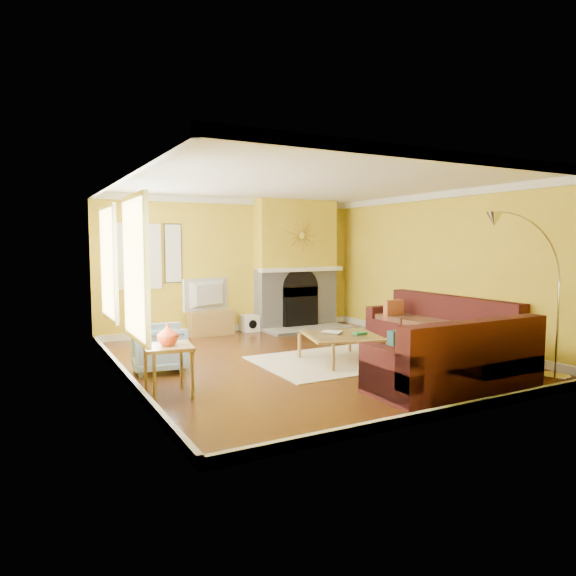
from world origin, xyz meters
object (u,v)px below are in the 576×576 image
coffee_table (342,348)px  side_table (169,370)px  sectional_sofa (405,333)px  media_console (210,323)px  arc_lamp (529,301)px  armchair (160,348)px

coffee_table → side_table: (-2.80, -0.50, 0.09)m
sectional_sofa → media_console: bearing=116.6°
media_console → arc_lamp: size_ratio=0.41×
sectional_sofa → side_table: (-3.60, 0.00, -0.15)m
media_console → coffee_table: bearing=-72.1°
media_console → armchair: bearing=-123.7°
sectional_sofa → armchair: 3.61m
media_console → arc_lamp: bearing=-66.4°
arc_lamp → sectional_sofa: bearing=106.9°
sectional_sofa → arc_lamp: bearing=-73.1°
coffee_table → side_table: side_table is taller
sectional_sofa → arc_lamp: 1.88m
armchair → arc_lamp: arc_lamp is taller
armchair → side_table: (-0.20, -1.20, -0.03)m
coffee_table → armchair: (-2.60, 0.70, 0.12)m
sectional_sofa → armchair: sectional_sofa is taller
armchair → arc_lamp: (3.92, -2.90, 0.75)m
sectional_sofa → arc_lamp: size_ratio=1.72×
armchair → side_table: bearing=177.6°
side_table → sectional_sofa: bearing=-0.0°
sectional_sofa → media_console: 4.03m
coffee_table → media_console: 3.26m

